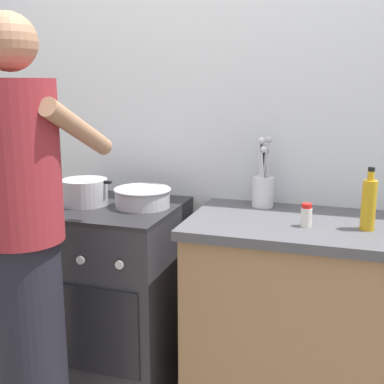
# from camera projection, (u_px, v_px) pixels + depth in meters

# --- Properties ---
(back_wall) EXTENTS (3.20, 0.10, 2.50)m
(back_wall) POSITION_uv_depth(u_px,v_px,m) (245.00, 128.00, 2.39)
(back_wall) COLOR silver
(back_wall) RESTS_ON ground
(countertop) EXTENTS (1.00, 0.60, 0.90)m
(countertop) POSITION_uv_depth(u_px,v_px,m) (303.00, 321.00, 2.13)
(countertop) COLOR #99724C
(countertop) RESTS_ON ground
(stove_range) EXTENTS (0.60, 0.62, 0.90)m
(stove_range) POSITION_uv_depth(u_px,v_px,m) (116.00, 295.00, 2.40)
(stove_range) COLOR #2D2D33
(stove_range) RESTS_ON ground
(pot) EXTENTS (0.29, 0.22, 0.12)m
(pot) POSITION_uv_depth(u_px,v_px,m) (84.00, 192.00, 2.31)
(pot) COLOR #B2B2B7
(pot) RESTS_ON stove_range
(mixing_bowl) EXTENTS (0.27, 0.27, 0.09)m
(mixing_bowl) POSITION_uv_depth(u_px,v_px,m) (143.00, 197.00, 2.27)
(mixing_bowl) COLOR #B7B7BC
(mixing_bowl) RESTS_ON stove_range
(utensil_crock) EXTENTS (0.10, 0.10, 0.33)m
(utensil_crock) POSITION_uv_depth(u_px,v_px,m) (263.00, 185.00, 2.27)
(utensil_crock) COLOR silver
(utensil_crock) RESTS_ON countertop
(spice_bottle) EXTENTS (0.04, 0.04, 0.10)m
(spice_bottle) POSITION_uv_depth(u_px,v_px,m) (306.00, 215.00, 1.96)
(spice_bottle) COLOR silver
(spice_bottle) RESTS_ON countertop
(oil_bottle) EXTENTS (0.06, 0.06, 0.25)m
(oil_bottle) POSITION_uv_depth(u_px,v_px,m) (369.00, 204.00, 1.90)
(oil_bottle) COLOR gold
(oil_bottle) RESTS_ON countertop
(person) EXTENTS (0.41, 0.50, 1.70)m
(person) POSITION_uv_depth(u_px,v_px,m) (25.00, 250.00, 1.81)
(person) COLOR black
(person) RESTS_ON ground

